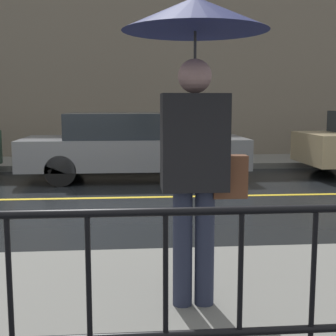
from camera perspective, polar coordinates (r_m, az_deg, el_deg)
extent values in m
plane|color=black|center=(8.05, -13.01, -3.68)|extent=(80.00, 80.00, 0.00)
cube|color=slate|center=(12.26, -10.23, 0.63)|extent=(28.00, 2.02, 0.14)
cube|color=gold|center=(8.05, -13.01, -3.65)|extent=(25.20, 0.12, 0.01)
cube|color=#706656|center=(13.39, -10.07, 13.57)|extent=(28.00, 0.30, 5.89)
cylinder|color=black|center=(2.18, -18.51, -18.27)|extent=(0.02, 0.02, 0.99)
cylinder|color=black|center=(2.13, -9.52, -18.61)|extent=(0.02, 0.02, 0.99)
cylinder|color=black|center=(2.13, -0.29, -18.51)|extent=(0.02, 0.02, 0.99)
cylinder|color=black|center=(2.17, 8.71, -17.99)|extent=(0.02, 0.02, 0.99)
cylinder|color=black|center=(2.27, 17.08, -17.12)|extent=(0.02, 0.02, 0.99)
cylinder|color=#23283D|center=(3.38, 1.78, -9.72)|extent=(0.14, 0.14, 0.84)
cylinder|color=#23283D|center=(3.40, 4.47, -9.62)|extent=(0.14, 0.14, 0.84)
cube|color=black|center=(3.24, 3.23, 3.17)|extent=(0.46, 0.27, 0.67)
sphere|color=gray|center=(3.24, 3.29, 11.13)|extent=(0.23, 0.23, 0.23)
cylinder|color=#262628|center=(3.23, 3.28, 9.77)|extent=(0.02, 0.02, 0.75)
cone|color=#191E4C|center=(3.28, 3.35, 18.24)|extent=(0.99, 0.99, 0.22)
cube|color=brown|center=(3.31, 7.50, -1.03)|extent=(0.24, 0.12, 0.30)
cube|color=slate|center=(9.91, -4.09, 1.94)|extent=(4.63, 1.83, 0.62)
cube|color=#1E2328|center=(9.87, -5.21, 5.20)|extent=(2.41, 1.68, 0.51)
cylinder|color=black|center=(10.85, 3.46, 1.06)|extent=(0.61, 0.22, 0.61)
cylinder|color=black|center=(9.28, 4.90, -0.11)|extent=(0.61, 0.22, 0.61)
cylinder|color=black|center=(10.81, -11.77, 0.88)|extent=(0.61, 0.22, 0.61)
cylinder|color=black|center=(9.23, -12.95, -0.32)|extent=(0.61, 0.22, 0.61)
cylinder|color=black|center=(11.70, 18.50, 1.28)|extent=(0.66, 0.22, 0.66)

